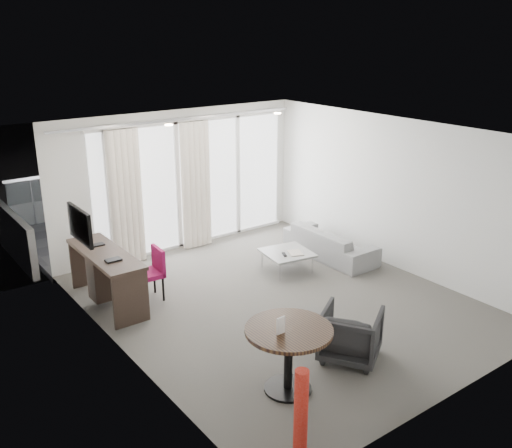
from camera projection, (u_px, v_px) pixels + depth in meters
floor at (279, 302)px, 8.72m from camera, size 5.00×6.00×0.00m
ceiling at (282, 133)px, 7.88m from camera, size 5.00×6.00×0.00m
wall_left at (120, 261)px, 6.89m from camera, size 0.00×6.00×2.60m
wall_right at (395, 194)px, 9.71m from camera, size 0.00×6.00×2.60m
wall_front at (458, 295)px, 6.02m from camera, size 5.00×0.00×2.60m
window_panel at (194, 183)px, 10.77m from camera, size 4.00×0.02×2.38m
window_frame at (194, 183)px, 10.76m from camera, size 4.10×0.06×2.44m
curtain_left at (126, 198)px, 9.83m from camera, size 0.60×0.20×2.38m
curtain_right at (196, 185)px, 10.62m from camera, size 0.60×0.20×2.38m
curtain_track at (181, 119)px, 10.07m from camera, size 4.80×0.04×0.04m
downlight_a at (169, 125)px, 8.59m from camera, size 0.12×0.12×0.02m
downlight_b at (277, 113)px, 9.77m from camera, size 0.12×0.12×0.02m
desk at (107, 278)px, 8.56m from camera, size 0.55×1.77×0.83m
tv at (80, 225)px, 8.01m from camera, size 0.05×0.80×0.50m
desk_chair at (148, 275)px, 8.69m from camera, size 0.47×0.45×0.82m
round_table at (288, 359)px, 6.48m from camera, size 1.06×1.06×0.80m
menu_card at (281, 340)px, 6.28m from camera, size 0.11×0.02×0.20m
red_lamp at (301, 420)px, 5.28m from camera, size 0.27×0.27×1.06m
tub_armchair at (351, 334)px, 7.15m from camera, size 0.99×0.99×0.66m
coffee_table at (287, 261)px, 9.81m from camera, size 0.88×0.88×0.35m
remote at (284, 254)px, 9.61m from camera, size 0.10×0.16×0.02m
magazine at (295, 253)px, 9.69m from camera, size 0.32×0.35×0.02m
sofa at (330, 243)px, 10.39m from camera, size 0.72×1.85×0.54m
terrace_slab at (160, 225)px, 12.33m from camera, size 5.60×3.00×0.12m
rattan_chair_a at (180, 208)px, 11.82m from camera, size 0.69×0.69×0.87m
rattan_chair_b at (206, 189)px, 13.20m from camera, size 0.80×0.80×0.91m
rattan_table at (212, 203)px, 12.73m from camera, size 0.55×0.55×0.54m
balustrade at (130, 186)px, 13.25m from camera, size 5.50×0.06×1.05m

